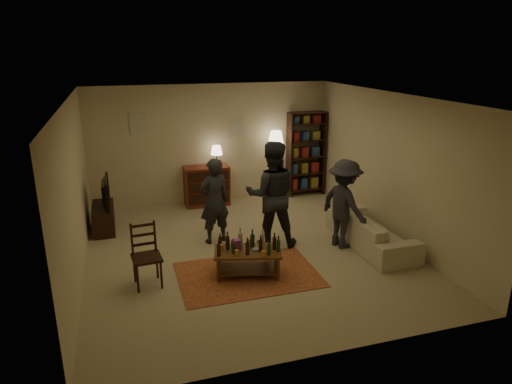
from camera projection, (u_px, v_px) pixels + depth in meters
name	position (u px, v px, depth m)	size (l,w,h in m)	color
floor	(248.00, 251.00, 8.11)	(6.00, 6.00, 0.00)	#C6B793
room_shell	(182.00, 125.00, 10.09)	(6.00, 6.00, 6.00)	beige
rug	(248.00, 274.00, 7.28)	(2.20, 1.50, 0.01)	maroon
coffee_table	(247.00, 252.00, 7.16)	(1.15, 0.81, 0.77)	brown
dining_chair	(146.00, 252.00, 6.86)	(0.46, 0.46, 0.99)	black
tv_stand	(103.00, 212.00, 8.95)	(0.40, 1.00, 1.06)	black
dresser	(207.00, 185.00, 10.38)	(1.00, 0.50, 1.36)	brown
bookshelf	(306.00, 153.00, 10.95)	(0.90, 0.34, 2.02)	black
floor_lamp	(276.00, 142.00, 10.50)	(0.36, 0.36, 1.63)	black
sofa	(371.00, 230.00, 8.26)	(2.08, 0.81, 0.61)	beige
person_left	(214.00, 201.00, 8.28)	(0.58, 0.38, 1.59)	#222429
person_right	(272.00, 195.00, 8.10)	(0.94, 0.73, 1.93)	#222329
person_by_sofa	(344.00, 204.00, 8.09)	(1.04, 0.60, 1.62)	#2B2932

